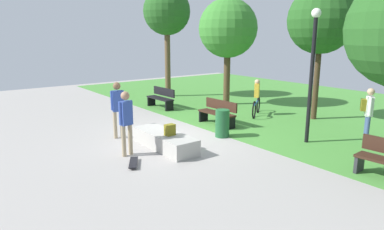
{
  "coord_description": "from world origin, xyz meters",
  "views": [
    {
      "loc": [
        9.07,
        -6.24,
        3.26
      ],
      "look_at": [
        0.8,
        -0.01,
        0.86
      ],
      "focal_mm": 32.47,
      "sensor_mm": 36.0,
      "label": 1
    }
  ],
  "objects_px": {
    "skater_performing_trick": "(118,105)",
    "lamp_post": "(312,63)",
    "concrete_ledge": "(165,140)",
    "pedestrian_with_backpack": "(368,110)",
    "tree_young_birch": "(321,20)",
    "cyclist_on_bicycle": "(257,100)",
    "tree_broad_elm": "(167,12)",
    "trash_bin": "(222,123)",
    "skater_watching": "(126,118)",
    "skateboard_by_ledge": "(133,162)",
    "backpack_on_ledge": "(170,130)",
    "park_bench_far_right": "(161,97)",
    "park_bench_near_lamppost": "(218,112)",
    "tree_leaning_ash": "(228,29)"
  },
  "relations": [
    {
      "from": "trash_bin",
      "to": "skater_watching",
      "type": "bearing_deg",
      "value": -93.96
    },
    {
      "from": "backpack_on_ledge",
      "to": "park_bench_near_lamppost",
      "type": "bearing_deg",
      "value": 22.34
    },
    {
      "from": "concrete_ledge",
      "to": "pedestrian_with_backpack",
      "type": "height_order",
      "value": "pedestrian_with_backpack"
    },
    {
      "from": "concrete_ledge",
      "to": "cyclist_on_bicycle",
      "type": "height_order",
      "value": "cyclist_on_bicycle"
    },
    {
      "from": "tree_young_birch",
      "to": "cyclist_on_bicycle",
      "type": "relative_size",
      "value": 3.27
    },
    {
      "from": "lamp_post",
      "to": "cyclist_on_bicycle",
      "type": "relative_size",
      "value": 2.59
    },
    {
      "from": "tree_leaning_ash",
      "to": "lamp_post",
      "type": "relative_size",
      "value": 1.22
    },
    {
      "from": "skateboard_by_ledge",
      "to": "tree_leaning_ash",
      "type": "distance_m",
      "value": 9.24
    },
    {
      "from": "concrete_ledge",
      "to": "tree_young_birch",
      "type": "distance_m",
      "value": 7.58
    },
    {
      "from": "trash_bin",
      "to": "concrete_ledge",
      "type": "bearing_deg",
      "value": -93.74
    },
    {
      "from": "concrete_ledge",
      "to": "trash_bin",
      "type": "distance_m",
      "value": 2.15
    },
    {
      "from": "backpack_on_ledge",
      "to": "cyclist_on_bicycle",
      "type": "bearing_deg",
      "value": 14.73
    },
    {
      "from": "skater_watching",
      "to": "trash_bin",
      "type": "relative_size",
      "value": 1.99
    },
    {
      "from": "skater_performing_trick",
      "to": "tree_young_birch",
      "type": "distance_m",
      "value": 8.1
    },
    {
      "from": "park_bench_near_lamppost",
      "to": "tree_broad_elm",
      "type": "distance_m",
      "value": 7.65
    },
    {
      "from": "park_bench_far_right",
      "to": "pedestrian_with_backpack",
      "type": "distance_m",
      "value": 8.52
    },
    {
      "from": "skater_watching",
      "to": "backpack_on_ledge",
      "type": "bearing_deg",
      "value": 72.04
    },
    {
      "from": "park_bench_far_right",
      "to": "park_bench_near_lamppost",
      "type": "bearing_deg",
      "value": 0.76
    },
    {
      "from": "concrete_ledge",
      "to": "pedestrian_with_backpack",
      "type": "bearing_deg",
      "value": 59.18
    },
    {
      "from": "skater_watching",
      "to": "cyclist_on_bicycle",
      "type": "xyz_separation_m",
      "value": [
        -1.27,
        6.52,
        -0.42
      ]
    },
    {
      "from": "concrete_ledge",
      "to": "lamp_post",
      "type": "xyz_separation_m",
      "value": [
        2.17,
        3.83,
        2.22
      ]
    },
    {
      "from": "skater_watching",
      "to": "lamp_post",
      "type": "xyz_separation_m",
      "value": [
        2.25,
        5.0,
        1.39
      ]
    },
    {
      "from": "skateboard_by_ledge",
      "to": "park_bench_far_right",
      "type": "bearing_deg",
      "value": 142.14
    },
    {
      "from": "concrete_ledge",
      "to": "cyclist_on_bicycle",
      "type": "distance_m",
      "value": 5.54
    },
    {
      "from": "tree_leaning_ash",
      "to": "tree_young_birch",
      "type": "relative_size",
      "value": 0.97
    },
    {
      "from": "tree_young_birch",
      "to": "skater_watching",
      "type": "bearing_deg",
      "value": -94.15
    },
    {
      "from": "tree_broad_elm",
      "to": "tree_young_birch",
      "type": "relative_size",
      "value": 1.12
    },
    {
      "from": "park_bench_far_right",
      "to": "cyclist_on_bicycle",
      "type": "bearing_deg",
      "value": 33.32
    },
    {
      "from": "skater_performing_trick",
      "to": "park_bench_far_right",
      "type": "xyz_separation_m",
      "value": [
        -3.18,
        3.61,
        -0.59
      ]
    },
    {
      "from": "park_bench_far_right",
      "to": "tree_young_birch",
      "type": "distance_m",
      "value": 7.35
    },
    {
      "from": "concrete_ledge",
      "to": "trash_bin",
      "type": "xyz_separation_m",
      "value": [
        0.14,
        2.13,
        0.22
      ]
    },
    {
      "from": "skater_watching",
      "to": "tree_leaning_ash",
      "type": "distance_m",
      "value": 8.38
    },
    {
      "from": "skater_watching",
      "to": "tree_broad_elm",
      "type": "relative_size",
      "value": 0.32
    },
    {
      "from": "concrete_ledge",
      "to": "lamp_post",
      "type": "bearing_deg",
      "value": 60.53
    },
    {
      "from": "tree_broad_elm",
      "to": "trash_bin",
      "type": "height_order",
      "value": "tree_broad_elm"
    },
    {
      "from": "trash_bin",
      "to": "tree_young_birch",
      "type": "bearing_deg",
      "value": 85.71
    },
    {
      "from": "backpack_on_ledge",
      "to": "tree_broad_elm",
      "type": "relative_size",
      "value": 0.06
    },
    {
      "from": "backpack_on_ledge",
      "to": "skater_watching",
      "type": "bearing_deg",
      "value": 159.72
    },
    {
      "from": "concrete_ledge",
      "to": "skateboard_by_ledge",
      "type": "height_order",
      "value": "concrete_ledge"
    },
    {
      "from": "skater_watching",
      "to": "skateboard_by_ledge",
      "type": "relative_size",
      "value": 2.27
    },
    {
      "from": "lamp_post",
      "to": "park_bench_far_right",
      "type": "bearing_deg",
      "value": -173.26
    },
    {
      "from": "backpack_on_ledge",
      "to": "tree_young_birch",
      "type": "height_order",
      "value": "tree_young_birch"
    },
    {
      "from": "pedestrian_with_backpack",
      "to": "tree_broad_elm",
      "type": "bearing_deg",
      "value": -177.71
    },
    {
      "from": "skater_watching",
      "to": "skateboard_by_ledge",
      "type": "xyz_separation_m",
      "value": [
        0.75,
        -0.22,
        -0.99
      ]
    },
    {
      "from": "backpack_on_ledge",
      "to": "pedestrian_with_backpack",
      "type": "xyz_separation_m",
      "value": [
        2.92,
        5.38,
        0.39
      ]
    },
    {
      "from": "skater_performing_trick",
      "to": "lamp_post",
      "type": "xyz_separation_m",
      "value": [
        3.94,
        4.45,
        1.38
      ]
    },
    {
      "from": "skater_watching",
      "to": "cyclist_on_bicycle",
      "type": "relative_size",
      "value": 1.16
    },
    {
      "from": "park_bench_near_lamppost",
      "to": "pedestrian_with_backpack",
      "type": "xyz_separation_m",
      "value": [
        4.31,
        2.33,
        0.53
      ]
    },
    {
      "from": "skater_performing_trick",
      "to": "trash_bin",
      "type": "relative_size",
      "value": 2.01
    },
    {
      "from": "skater_performing_trick",
      "to": "lamp_post",
      "type": "relative_size",
      "value": 0.45
    }
  ]
}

